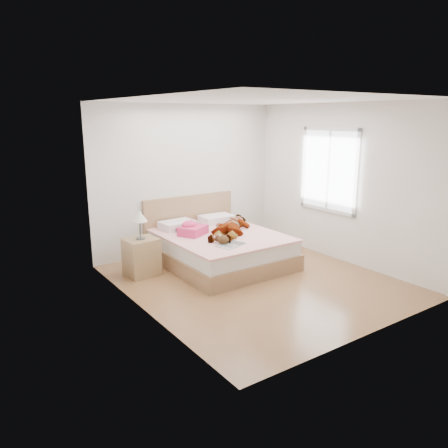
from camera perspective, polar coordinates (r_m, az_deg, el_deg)
name	(u,v)px	position (r m, az deg, el deg)	size (l,w,h in m)	color
ground	(256,281)	(6.57, 4.25, -7.41)	(4.00, 4.00, 0.00)	#56321A
woman	(231,225)	(7.30, 0.93, -0.11)	(0.59, 1.57, 0.22)	silver
hair	(188,228)	(7.38, -4.71, -0.49)	(0.49, 0.60, 0.09)	black
phone	(193,221)	(7.35, -4.06, 0.43)	(0.04, 0.09, 0.01)	silver
room_shell	(329,170)	(7.62, 13.55, 6.86)	(4.00, 4.00, 4.00)	white
bed	(218,247)	(7.27, -0.83, -2.96)	(1.80, 2.08, 1.00)	brown
towel	(192,229)	(7.11, -4.19, -0.65)	(0.55, 0.51, 0.23)	#D93B72
magazine	(232,244)	(6.53, 1.00, -2.69)	(0.51, 0.42, 0.03)	white
coffee_mug	(219,238)	(6.71, -0.70, -1.88)	(0.13, 0.09, 0.10)	silver
plush_toy	(222,239)	(6.57, -0.23, -2.03)	(0.22, 0.27, 0.14)	black
nightstand	(141,254)	(6.81, -10.74, -3.87)	(0.50, 0.45, 1.02)	olive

